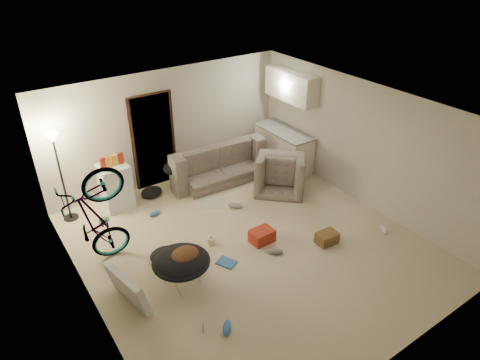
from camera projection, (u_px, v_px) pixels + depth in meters
floor at (249, 245)px, 7.69m from camera, size 5.50×6.00×0.02m
ceiling at (251, 113)px, 6.44m from camera, size 5.50×6.00×0.02m
wall_back at (168, 126)px, 9.21m from camera, size 5.50×0.02×2.50m
wall_front at (402, 294)px, 4.91m from camera, size 5.50×0.02×2.50m
wall_left at (82, 244)px, 5.71m from camera, size 0.02×6.00×2.50m
wall_right at (363, 144)px, 8.42m from camera, size 0.02×6.00×2.50m
doorway at (153, 141)px, 9.10m from camera, size 0.85×0.10×2.04m
door_trim at (154, 142)px, 9.08m from camera, size 0.97×0.04×2.10m
floor_lamp at (57, 159)px, 7.75m from camera, size 0.28×0.28×1.81m
kitchen_counter at (283, 149)px, 10.09m from camera, size 0.60×1.50×0.88m
counter_top at (284, 131)px, 9.86m from camera, size 0.64×1.54×0.04m
kitchen_uppers at (292, 86)px, 9.40m from camera, size 0.38×1.40×0.65m
sofa at (214, 165)px, 9.66m from camera, size 2.27×0.99×0.65m
armchair at (281, 173)px, 9.30m from camera, size 1.35×1.34×0.66m
bicycle at (101, 239)px, 7.01m from camera, size 1.96×0.99×1.09m
book_asset at (203, 333)px, 5.96m from camera, size 0.26×0.25×0.02m
mini_fridge at (116, 186)px, 8.55m from camera, size 0.55×0.55×0.93m
snack_box_0 at (103, 165)px, 8.20m from camera, size 0.10×0.07×0.30m
snack_box_1 at (109, 163)px, 8.26m from camera, size 0.12×0.10×0.30m
snack_box_2 at (115, 162)px, 8.32m from camera, size 0.11×0.08×0.30m
snack_box_3 at (121, 160)px, 8.38m from camera, size 0.10×0.07×0.30m
saucer_chair at (182, 266)px, 6.62m from camera, size 0.90×0.90×0.64m
hoodie at (185, 256)px, 6.53m from camera, size 0.53×0.46×0.22m
sofa_drape at (176, 167)px, 9.09m from camera, size 0.58×0.49×0.28m
tv_box at (128, 288)px, 6.33m from camera, size 0.39×0.91×0.59m
drink_case_a at (327, 238)px, 7.68m from camera, size 0.39×0.29×0.21m
drink_case_b at (262, 236)px, 7.71m from camera, size 0.42×0.32×0.24m
juicer at (211, 241)px, 7.65m from camera, size 0.14×0.14×0.21m
newspaper at (211, 203)px, 8.86m from camera, size 0.66×0.63×0.01m
book_blue at (227, 262)px, 7.24m from camera, size 0.34×0.38×0.03m
book_white at (263, 233)px, 7.95m from camera, size 0.32×0.35×0.03m
shoe_0 at (155, 213)px, 8.46m from camera, size 0.27×0.15×0.09m
shoe_1 at (235, 205)px, 8.69m from camera, size 0.29×0.31×0.11m
shoe_2 at (227, 328)px, 5.99m from camera, size 0.26×0.28×0.10m
shoe_3 at (275, 252)px, 7.43m from camera, size 0.29×0.27×0.10m
shoe_4 at (384, 230)px, 7.99m from camera, size 0.19×0.26×0.09m
clothes_lump_a at (165, 255)px, 7.30m from camera, size 0.54×0.46×0.17m
clothes_lump_b at (152, 192)px, 9.11m from camera, size 0.64×0.63×0.15m
clothes_lump_c at (189, 268)px, 7.06m from camera, size 0.53×0.53×0.13m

